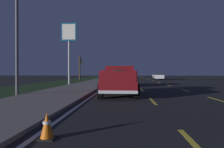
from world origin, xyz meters
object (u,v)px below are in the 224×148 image
at_px(pickup_truck, 119,80).
at_px(gas_price_sign, 69,38).
at_px(bare_tree_far, 80,67).
at_px(street_light_near, 21,12).
at_px(sedan_white, 158,76).
at_px(sedan_silver, 120,79).
at_px(traffic_cone_near, 47,126).

xyz_separation_m(pickup_truck, gas_price_sign, (11.46, 6.45, 4.67)).
bearing_deg(bare_tree_far, street_light_near, -174.77).
bearing_deg(pickup_truck, bare_tree_far, 17.88).
distance_m(sedan_white, street_light_near, 32.59).
bearing_deg(gas_price_sign, bare_tree_far, 7.62).
distance_m(sedan_silver, traffic_cone_near, 17.47).
xyz_separation_m(pickup_truck, street_light_near, (-1.05, 5.92, 4.15)).
relative_size(pickup_truck, bare_tree_far, 1.12).
bearing_deg(sedan_white, sedan_silver, 160.29).
bearing_deg(sedan_silver, gas_price_sign, 65.85).
xyz_separation_m(sedan_white, sedan_silver, (-19.92, 7.14, 0.00)).
distance_m(pickup_truck, street_light_near, 7.31).
xyz_separation_m(sedan_white, street_light_near, (-29.62, 12.88, 4.35)).
distance_m(gas_price_sign, street_light_near, 12.53).
relative_size(sedan_silver, street_light_near, 0.52).
xyz_separation_m(sedan_silver, gas_price_sign, (2.81, 6.28, 4.86)).
relative_size(sedan_white, gas_price_sign, 0.60).
bearing_deg(sedan_white, street_light_near, 156.49).
xyz_separation_m(sedan_silver, traffic_cone_near, (-17.43, 1.15, -0.50)).
xyz_separation_m(sedan_silver, bare_tree_far, (17.38, 8.22, 1.79)).
relative_size(sedan_white, sedan_silver, 1.00).
bearing_deg(sedan_white, traffic_cone_near, 167.50).
relative_size(street_light_near, traffic_cone_near, 14.84).
xyz_separation_m(bare_tree_far, traffic_cone_near, (-34.81, -7.08, -2.29)).
bearing_deg(sedan_silver, street_light_near, 149.35).
relative_size(gas_price_sign, street_light_near, 0.87).
height_order(street_light_near, traffic_cone_near, street_light_near).
relative_size(pickup_truck, traffic_cone_near, 9.35).
distance_m(sedan_white, sedan_silver, 21.16).
relative_size(pickup_truck, gas_price_sign, 0.73).
bearing_deg(street_light_near, traffic_cone_near, -149.24).
xyz_separation_m(pickup_truck, bare_tree_far, (26.03, 8.40, 1.59)).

